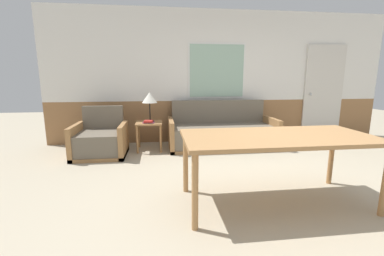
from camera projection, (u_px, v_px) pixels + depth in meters
name	position (u px, v px, depth m)	size (l,w,h in m)	color
ground_plane	(271.00, 191.00, 3.11)	(16.00, 16.00, 0.00)	#B2A58C
wall_back	(222.00, 77.00, 5.40)	(7.20, 0.09, 2.70)	#996B42
couch	(222.00, 134.00, 5.03)	(2.07, 0.85, 0.89)	#9E7042
armchair	(101.00, 141.00, 4.49)	(0.87, 0.82, 0.84)	#9E7042
side_table	(149.00, 127.00, 4.79)	(0.48, 0.48, 0.53)	#9E7042
table_lamp	(150.00, 98.00, 4.77)	(0.28, 0.28, 0.55)	black
book_stack	(149.00, 122.00, 4.68)	(0.22, 0.18, 0.05)	#994C84
dining_table	(278.00, 141.00, 2.69)	(1.99, 0.92, 0.76)	#B27F4C
entry_door	(323.00, 92.00, 5.70)	(0.90, 0.09, 2.05)	silver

